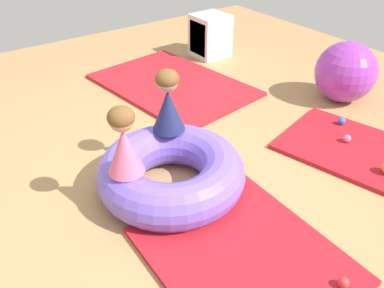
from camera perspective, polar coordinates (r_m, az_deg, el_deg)
ground_plane at (r=3.23m, az=-0.42°, el=-6.24°), size 8.00×8.00×0.00m
gym_mat_front at (r=2.73m, az=7.28°, el=-15.36°), size 1.31×1.13×0.04m
gym_mat_near_right at (r=3.91m, az=22.72°, el=-0.93°), size 1.53×1.23×0.04m
gym_mat_far_right at (r=4.83m, az=-2.79°, el=8.43°), size 1.99×1.47×0.04m
inflatable_cushion at (r=3.11m, az=-2.99°, el=-4.03°), size 1.15×1.15×0.35m
child_in_navy at (r=3.19m, az=-3.44°, el=6.06°), size 0.37×0.37×0.52m
child_in_pink at (r=2.73m, az=-9.69°, el=0.35°), size 0.32×0.32×0.51m
play_ball_yellow at (r=2.81m, az=-3.51°, el=-11.82°), size 0.07×0.07×0.07m
play_ball_blue at (r=4.22m, az=20.52°, el=3.07°), size 0.07×0.07×0.07m
play_ball_pink at (r=3.95m, az=21.18°, el=0.73°), size 0.07×0.07×0.07m
play_ball_red at (r=2.66m, az=20.77°, el=-17.96°), size 0.07×0.07×0.07m
exercise_ball_large at (r=4.70m, az=21.01°, el=9.53°), size 0.65×0.65×0.65m
storage_cube at (r=5.67m, az=2.39°, el=15.12°), size 0.44×0.44×0.56m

